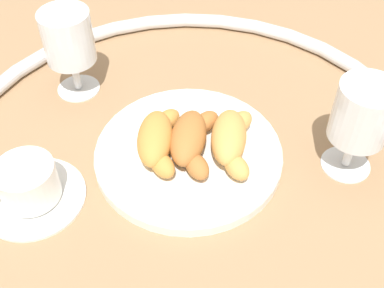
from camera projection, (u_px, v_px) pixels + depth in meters
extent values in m
plane|color=#997551|center=(189.00, 158.00, 0.69)|extent=(2.20, 2.20, 0.00)
torus|color=silver|center=(188.00, 152.00, 0.68)|extent=(0.70, 0.70, 0.02)
cylinder|color=white|center=(192.00, 155.00, 0.68)|extent=(0.26, 0.26, 0.02)
torus|color=white|center=(192.00, 151.00, 0.67)|extent=(0.26, 0.26, 0.01)
ellipsoid|color=#CC893D|center=(155.00, 137.00, 0.66)|extent=(0.10, 0.05, 0.04)
ellipsoid|color=#CC893D|center=(162.00, 165.00, 0.63)|extent=(0.05, 0.05, 0.03)
ellipsoid|color=#CC893D|center=(167.00, 120.00, 0.69)|extent=(0.05, 0.05, 0.03)
ellipsoid|color=#AD6B33|center=(192.00, 138.00, 0.65)|extent=(0.11, 0.07, 0.04)
ellipsoid|color=#AD6B33|center=(197.00, 167.00, 0.63)|extent=(0.05, 0.04, 0.03)
ellipsoid|color=#AD6B33|center=(206.00, 122.00, 0.69)|extent=(0.05, 0.05, 0.03)
ellipsoid|color=#D6994C|center=(229.00, 139.00, 0.65)|extent=(0.11, 0.06, 0.04)
ellipsoid|color=#D6994C|center=(237.00, 167.00, 0.63)|extent=(0.05, 0.04, 0.03)
ellipsoid|color=#D6994C|center=(240.00, 122.00, 0.69)|extent=(0.05, 0.05, 0.03)
cylinder|color=white|center=(33.00, 196.00, 0.63)|extent=(0.14, 0.14, 0.01)
cylinder|color=white|center=(28.00, 182.00, 0.61)|extent=(0.08, 0.08, 0.05)
cylinder|color=brown|center=(23.00, 170.00, 0.60)|extent=(0.07, 0.07, 0.01)
cylinder|color=white|center=(345.00, 164.00, 0.67)|extent=(0.07, 0.07, 0.01)
cylinder|color=white|center=(350.00, 149.00, 0.65)|extent=(0.01, 0.01, 0.05)
cylinder|color=white|center=(363.00, 112.00, 0.60)|extent=(0.08, 0.08, 0.08)
cylinder|color=#E0CC4C|center=(362.00, 117.00, 0.61)|extent=(0.07, 0.07, 0.06)
cylinder|color=white|center=(79.00, 88.00, 0.79)|extent=(0.07, 0.07, 0.01)
cylinder|color=white|center=(76.00, 73.00, 0.77)|extent=(0.01, 0.01, 0.05)
cylinder|color=white|center=(68.00, 37.00, 0.72)|extent=(0.08, 0.08, 0.08)
cylinder|color=gold|center=(69.00, 42.00, 0.72)|extent=(0.07, 0.07, 0.06)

